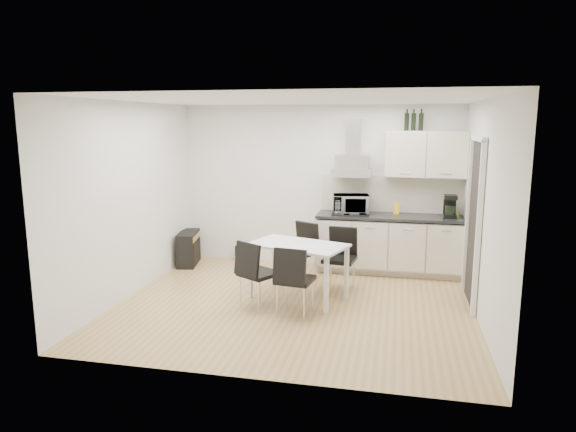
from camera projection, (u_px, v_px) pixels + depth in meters
name	position (u px, v px, depth m)	size (l,w,h in m)	color
ground	(294.00, 304.00, 6.66)	(4.50, 4.50, 0.00)	tan
wall_back	(319.00, 186.00, 8.34)	(4.50, 0.10, 2.60)	silver
wall_front	(250.00, 242.00, 4.50)	(4.50, 0.10, 2.60)	silver
wall_left	(131.00, 200.00, 6.88)	(0.10, 4.00, 2.60)	silver
wall_right	(484.00, 212.00, 5.96)	(0.10, 4.00, 2.60)	silver
ceiling	(295.00, 99.00, 6.18)	(4.50, 4.50, 0.00)	white
doorway	(473.00, 224.00, 6.54)	(0.08, 1.04, 2.10)	white
kitchenette	(392.00, 220.00, 7.93)	(2.22, 0.64, 2.52)	beige
dining_table	(298.00, 251.00, 6.77)	(1.39, 1.06, 0.75)	white
chair_far_left	(299.00, 253.00, 7.49)	(0.44, 0.50, 0.88)	black
chair_far_right	(339.00, 260.00, 7.12)	(0.44, 0.50, 0.88)	black
chair_near_left	(259.00, 274.00, 6.47)	(0.44, 0.50, 0.88)	black
chair_near_right	(295.00, 281.00, 6.22)	(0.44, 0.50, 0.88)	black
guitar_amp	(188.00, 248.00, 8.48)	(0.40, 0.70, 0.55)	black
floor_speaker	(241.00, 253.00, 8.73)	(0.16, 0.14, 0.26)	black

